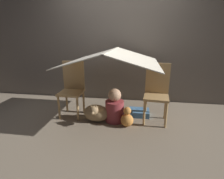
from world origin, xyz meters
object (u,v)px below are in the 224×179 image
chair_right (157,91)px  dog (96,113)px  chair_left (72,87)px  person_front (115,108)px

chair_right → dog: 1.05m
chair_left → person_front: size_ratio=1.70×
person_front → dog: 0.31m
chair_left → dog: size_ratio=2.27×
chair_left → dog: chair_left is taller
person_front → dog: person_front is taller
chair_left → person_front: 0.83m
person_front → dog: (-0.30, -0.08, -0.07)m
chair_right → person_front: bearing=-161.5°
chair_right → dog: size_ratio=2.27×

